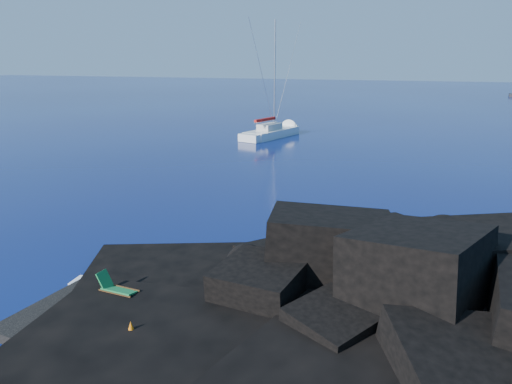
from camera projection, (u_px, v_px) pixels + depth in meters
ground at (32, 311)px, 18.59m from camera, size 400.00×400.00×0.00m
headland at (398, 332)px, 17.17m from camera, size 24.00×24.00×3.60m
beach at (144, 325)px, 17.61m from camera, size 9.08×6.86×0.70m
surf_foam at (210, 276)px, 21.54m from camera, size 10.00×8.00×0.06m
sailboat at (272, 137)px, 59.03m from camera, size 6.05×12.97×13.34m
deck_chair at (119, 285)px, 18.68m from camera, size 1.57×0.79×1.04m
towel at (96, 324)px, 16.96m from camera, size 1.94×1.09×0.05m
sunbather at (95, 320)px, 16.93m from camera, size 1.62×0.58×0.21m
marker_cone at (131, 329)px, 16.13m from camera, size 0.46×0.46×0.56m
distant_boat_a at (512, 96)px, 120.49m from camera, size 1.81×4.72×0.62m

